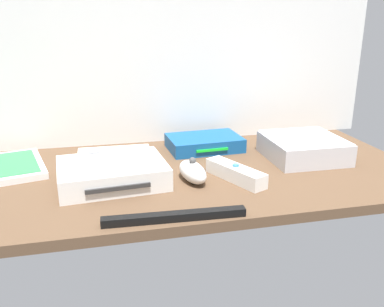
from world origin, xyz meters
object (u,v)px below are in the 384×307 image
(remote_classic_pad, at_px, (115,156))
(sensor_bar, at_px, (175,217))
(game_console, at_px, (112,173))
(network_router, at_px, (204,143))
(remote_wand, at_px, (235,173))
(mini_computer, at_px, (303,148))
(remote_nunchuk, at_px, (193,172))
(game_case, at_px, (10,167))

(remote_classic_pad, relative_size, sensor_bar, 0.61)
(sensor_bar, bearing_deg, game_console, 119.16)
(remote_classic_pad, bearing_deg, game_console, -131.86)
(game_console, distance_m, remote_classic_pad, 0.03)
(network_router, xyz_separation_m, sensor_bar, (-0.14, -0.36, -0.01))
(remote_classic_pad, bearing_deg, sensor_bar, -65.30)
(game_console, height_order, remote_wand, game_console)
(network_router, bearing_deg, remote_classic_pad, -147.62)
(game_console, xyz_separation_m, sensor_bar, (0.09, -0.19, -0.01))
(game_console, distance_m, mini_computer, 0.45)
(game_console, height_order, network_router, game_console)
(mini_computer, distance_m, sensor_bar, 0.43)
(game_console, height_order, sensor_bar, game_console)
(remote_wand, relative_size, remote_classic_pad, 1.03)
(game_console, xyz_separation_m, remote_nunchuk, (0.16, -0.02, -0.00))
(mini_computer, relative_size, network_router, 0.92)
(game_console, height_order, game_case, game_console)
(game_case, distance_m, sensor_bar, 0.44)
(remote_wand, relative_size, sensor_bar, 0.62)
(network_router, distance_m, remote_nunchuk, 0.21)
(mini_computer, xyz_separation_m, network_router, (-0.21, 0.12, -0.01))
(network_router, bearing_deg, mini_computer, -33.05)
(mini_computer, relative_size, sensor_bar, 0.71)
(mini_computer, bearing_deg, game_case, 173.80)
(game_console, distance_m, sensor_bar, 0.21)
(network_router, bearing_deg, game_case, -177.63)
(remote_nunchuk, height_order, remote_classic_pad, remote_classic_pad)
(mini_computer, relative_size, remote_nunchuk, 1.62)
(game_console, relative_size, remote_classic_pad, 1.54)
(game_console, relative_size, mini_computer, 1.30)
(game_case, xyz_separation_m, network_router, (0.45, 0.05, 0.01))
(mini_computer, height_order, game_case, mini_computer)
(mini_computer, height_order, sensor_bar, mini_computer)
(mini_computer, xyz_separation_m, remote_nunchuk, (-0.29, -0.08, -0.01))
(game_console, xyz_separation_m, network_router, (0.24, 0.17, -0.00))
(network_router, height_order, sensor_bar, network_router)
(remote_classic_pad, distance_m, sensor_bar, 0.22)
(remote_nunchuk, distance_m, sensor_bar, 0.18)
(network_router, distance_m, remote_classic_pad, 0.29)
(game_case, bearing_deg, network_router, -8.11)
(mini_computer, bearing_deg, remote_wand, -154.87)
(mini_computer, bearing_deg, sensor_bar, -145.91)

